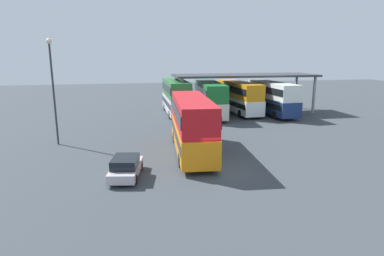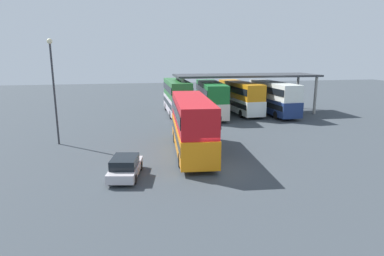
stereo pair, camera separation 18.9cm
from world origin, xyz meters
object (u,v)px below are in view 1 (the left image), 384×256
Objects in this scene: double_decker_mid_row at (210,98)px; double_decker_end_of_row at (272,97)px; double_decker_main at (192,123)px; double_decker_far_right at (239,96)px; lamppost_tall at (53,80)px; parked_hatchback at (126,167)px; double_decker_near_canopy at (176,96)px.

double_decker_end_of_row is at bearing -89.65° from double_decker_mid_row.
double_decker_main is 16.25m from double_decker_mid_row.
double_decker_end_of_row is at bearing -118.05° from double_decker_far_right.
lamppost_tall is at bearing 128.10° from double_decker_mid_row.
lamppost_tall reaches higher than double_decker_far_right.
double_decker_main reaches higher than double_decker_mid_row.
double_decker_far_right is 1.17× the size of lamppost_tall.
double_decker_end_of_row is at bearing -37.80° from double_decker_main.
double_decker_mid_row is at bearing -17.53° from parked_hatchback.
double_decker_main is 1.04× the size of double_decker_far_right.
parked_hatchback is 22.36m from double_decker_mid_row.
double_decker_far_right is at bearing 63.38° from double_decker_end_of_row.
double_decker_end_of_row is 1.16× the size of lamppost_tall.
lamppost_tall is (-5.69, 9.07, 4.80)m from parked_hatchback.
parked_hatchback is at bearing 164.45° from double_decker_near_canopy.
double_decker_far_right is (14.78, 20.73, 1.57)m from parked_hatchback.
lamppost_tall is (-16.26, -10.57, 3.17)m from double_decker_mid_row.
double_decker_far_right is at bearing -24.72° from parked_hatchback.
double_decker_end_of_row is (13.52, 14.64, -0.09)m from double_decker_main.
double_decker_near_canopy is 0.95× the size of double_decker_mid_row.
double_decker_main is at bearing -39.00° from parked_hatchback.
parked_hatchback is at bearing 133.31° from double_decker_end_of_row.
lamppost_tall reaches higher than parked_hatchback.
double_decker_main is 6.92m from parked_hatchback.
double_decker_near_canopy reaches higher than double_decker_main.
double_decker_mid_row is 1.06× the size of double_decker_far_right.
double_decker_far_right reaches higher than parked_hatchback.
double_decker_near_canopy reaches higher than double_decker_end_of_row.
double_decker_main is 1.21× the size of lamppost_tall.
double_decker_main is 1.04× the size of double_decker_end_of_row.
double_decker_far_right is (8.21, -1.01, -0.13)m from double_decker_near_canopy.
double_decker_near_canopy is (6.56, 21.75, 1.71)m from parked_hatchback.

